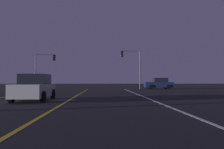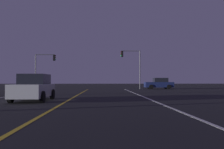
% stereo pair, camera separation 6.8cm
% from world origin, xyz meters
% --- Properties ---
extents(lane_edge_right, '(0.16, 41.56, 0.01)m').
position_xyz_m(lane_edge_right, '(5.44, 14.78, 0.00)').
color(lane_edge_right, silver).
rests_on(lane_edge_right, ground).
extents(lane_center_divider, '(0.16, 41.56, 0.01)m').
position_xyz_m(lane_center_divider, '(0.00, 14.78, 0.00)').
color(lane_center_divider, gold).
rests_on(lane_center_divider, ground).
extents(car_crossing_side, '(4.30, 2.02, 1.70)m').
position_xyz_m(car_crossing_side, '(10.85, 36.61, 0.82)').
color(car_crossing_side, black).
rests_on(car_crossing_side, ground).
extents(car_oncoming, '(2.02, 4.30, 1.70)m').
position_xyz_m(car_oncoming, '(-2.15, 15.86, 0.82)').
color(car_oncoming, black).
rests_on(car_oncoming, ground).
extents(traffic_light_near_right, '(3.01, 0.36, 5.82)m').
position_xyz_m(traffic_light_near_right, '(6.45, 36.06, 4.29)').
color(traffic_light_near_right, '#4C4C51').
rests_on(traffic_light_near_right, ground).
extents(traffic_light_near_left, '(3.06, 0.36, 5.21)m').
position_xyz_m(traffic_light_near_left, '(-6.35, 36.06, 3.88)').
color(traffic_light_near_left, '#4C4C51').
rests_on(traffic_light_near_left, ground).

